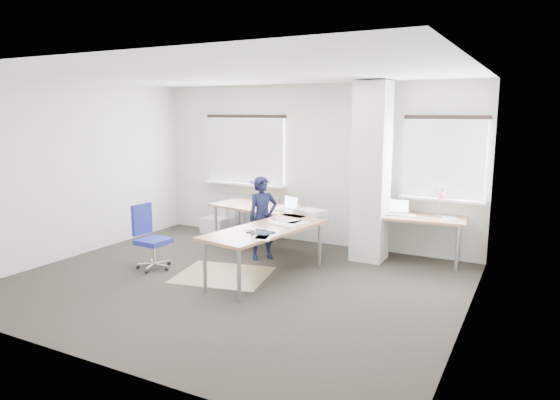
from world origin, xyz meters
The scene contains 8 objects.
ground centered at (0.00, 0.00, 0.00)m, with size 6.00×6.00×0.00m, color black.
room_shell centered at (0.18, 0.45, 1.75)m, with size 6.04×5.04×2.82m.
floor_mat centered at (-0.30, 0.18, 0.00)m, with size 1.28×1.09×0.01m, color #927C50.
white_crate centered at (-1.89, 2.25, 0.15)m, with size 0.50×0.35×0.30m, color white.
desk_main centered at (-0.02, 1.04, 0.69)m, with size 2.40×2.98×0.96m.
desk_side centered at (2.01, 2.15, 0.69)m, with size 1.46×0.83×1.22m.
task_chair centered at (-1.41, -0.05, 0.27)m, with size 0.53×0.52×0.97m.
person centered at (-0.20, 1.17, 0.66)m, with size 0.48×0.32×1.33m, color black.
Camera 1 is at (3.64, -5.52, 2.31)m, focal length 32.00 mm.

